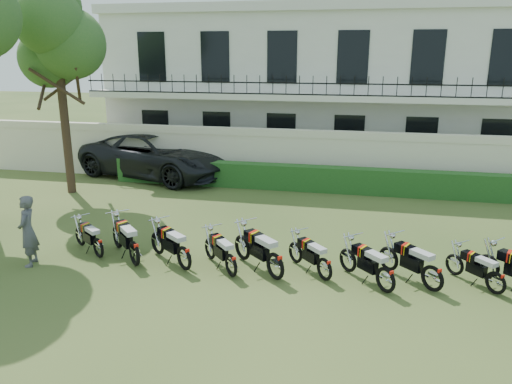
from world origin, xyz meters
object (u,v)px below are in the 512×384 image
Objects in this scene: motorcycle_0 at (98,243)px; motorcycle_7 at (433,272)px; motorcycle_8 at (496,277)px; inspector at (28,231)px; motorcycle_4 at (275,260)px; motorcycle_5 at (325,264)px; motorcycle_2 at (184,252)px; motorcycle_6 at (386,274)px; suv at (157,155)px; tree_west_near at (57,36)px; motorcycle_1 at (134,247)px; motorcycle_3 at (231,260)px.

motorcycle_0 is 0.99× the size of motorcycle_7.
inspector reaches higher than motorcycle_8.
motorcycle_5 is at bearing -35.96° from motorcycle_4.
motorcycle_8 is at bearing -53.85° from motorcycle_0.
motorcycle_2 is 1.10× the size of motorcycle_7.
motorcycle_5 is at bearing 123.77° from motorcycle_6.
motorcycle_2 is at bearing 141.51° from motorcycle_8.
motorcycle_4 is 6.38m from inspector.
suv is (-11.93, 8.85, 0.54)m from motorcycle_8.
motorcycle_2 reaches higher than motorcycle_5.
motorcycle_8 is at bearing -110.20° from suv.
motorcycle_7 reaches higher than motorcycle_6.
suv is 9.62m from inspector.
inspector is (-7.52, -0.64, 0.48)m from motorcycle_5.
motorcycle_5 is at bearing -49.19° from motorcycle_2.
tree_west_near is 9.03m from motorcycle_0.
motorcycle_3 is at bearing -46.38° from motorcycle_1.
motorcycle_7 is (4.71, 0.22, 0.04)m from motorcycle_3.
motorcycle_4 reaches higher than motorcycle_8.
motorcycle_6 is 1.09m from motorcycle_7.
motorcycle_4 is at bearing -53.15° from motorcycle_2.
tree_west_near is 4.89× the size of motorcycle_4.
motorcycle_5 is 3.86m from motorcycle_8.
motorcycle_6 is at bearing 150.73° from motorcycle_7.
inspector reaches higher than motorcycle_0.
inspector is (-2.68, -0.47, 0.41)m from motorcycle_1.
motorcycle_3 reaches higher than motorcycle_0.
motorcycle_5 is at bearing 77.71° from inspector.
inspector is (-8.93, -0.30, 0.45)m from motorcycle_6.
motorcycle_7 is (1.05, 0.29, 0.01)m from motorcycle_6.
motorcycle_2 reaches higher than motorcycle_3.
motorcycle_3 is (8.09, -6.12, -5.43)m from tree_west_near.
motorcycle_3 is 6.11m from motorcycle_8.
inspector is (-1.51, -0.74, 0.50)m from motorcycle_0.
motorcycle_6 is 0.79× the size of inspector.
tree_west_near reaches higher than motorcycle_2.
tree_west_near is 5.59× the size of motorcycle_3.
motorcycle_0 is 8.47m from motorcycle_7.
tree_west_near is at bearing 73.06° from motorcycle_0.
motorcycle_1 is 1.07× the size of motorcycle_6.
motorcycle_7 reaches higher than motorcycle_5.
suv is (-5.83, 9.23, 0.51)m from motorcycle_3.
motorcycle_3 is at bearing -37.11° from tree_west_near.
motorcycle_3 is at bearing 142.94° from motorcycle_8.
motorcycle_1 is 1.10× the size of motorcycle_3.
motorcycle_8 is 11.41m from inspector.
tree_west_near is at bearing 109.53° from motorcycle_6.
motorcycle_1 is at bearing 136.36° from motorcycle_7.
motorcycle_3 is 1.09m from motorcycle_4.
motorcycle_4 reaches higher than motorcycle_3.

